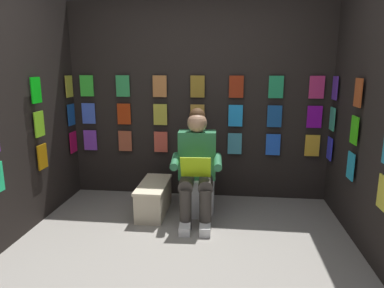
% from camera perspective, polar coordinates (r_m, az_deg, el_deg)
% --- Properties ---
extents(ground_plane, '(30.00, 30.00, 0.00)m').
position_cam_1_polar(ground_plane, '(2.92, -2.80, -20.96)').
color(ground_plane, gray).
extents(display_wall_back, '(3.27, 0.14, 2.40)m').
position_cam_1_polar(display_wall_back, '(4.29, 1.02, 7.03)').
color(display_wall_back, black).
rests_on(display_wall_back, ground).
extents(display_wall_left, '(0.14, 1.80, 2.40)m').
position_cam_1_polar(display_wall_left, '(3.55, 26.79, 4.53)').
color(display_wall_left, black).
rests_on(display_wall_left, ground).
extents(display_wall_right, '(0.14, 1.80, 2.40)m').
position_cam_1_polar(display_wall_right, '(3.90, -25.23, 5.29)').
color(display_wall_right, black).
rests_on(display_wall_right, ground).
extents(toilet, '(0.41, 0.56, 0.77)m').
position_cam_1_polar(toilet, '(3.94, 0.93, -6.44)').
color(toilet, white).
rests_on(toilet, ground).
extents(person_reading, '(0.54, 0.70, 1.19)m').
position_cam_1_polar(person_reading, '(3.64, 0.77, -3.53)').
color(person_reading, '#286B42').
rests_on(person_reading, ground).
extents(comic_longbox_near, '(0.31, 0.71, 0.35)m').
position_cam_1_polar(comic_longbox_near, '(3.95, -6.33, -8.82)').
color(comic_longbox_near, beige).
rests_on(comic_longbox_near, ground).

